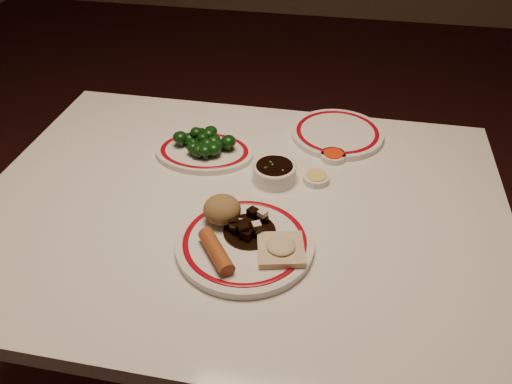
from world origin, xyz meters
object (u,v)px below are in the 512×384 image
object	(u,v)px
spring_roll	(216,251)
soy_bowl	(274,173)
broccoli_pile	(204,142)
rice_mound	(222,209)
stirfry_heap	(248,227)
fried_wonton	(281,249)
broccoli_plate	(205,152)
main_plate	(245,243)
dining_table	(241,233)

from	to	relation	value
spring_roll	soy_bowl	size ratio (longest dim) A/B	1.12
broccoli_pile	soy_bowl	bearing A→B (deg)	-20.68
rice_mound	stirfry_heap	distance (m)	0.07
soy_bowl	spring_roll	bearing A→B (deg)	-102.69
rice_mound	fried_wonton	world-z (taller)	rice_mound
spring_roll	broccoli_plate	xyz separation A→B (m)	(-0.13, 0.37, -0.02)
broccoli_plate	soy_bowl	distance (m)	0.21
main_plate	fried_wonton	world-z (taller)	fried_wonton
fried_wonton	soy_bowl	size ratio (longest dim) A/B	1.07
stirfry_heap	dining_table	bearing A→B (deg)	110.91
spring_roll	main_plate	bearing A→B (deg)	15.06
broccoli_pile	spring_roll	bearing A→B (deg)	-71.06
dining_table	rice_mound	bearing A→B (deg)	-102.78
broccoli_pile	broccoli_plate	bearing A→B (deg)	-148.73
stirfry_heap	broccoli_pile	bearing A→B (deg)	121.17
main_plate	soy_bowl	size ratio (longest dim) A/B	3.43
spring_roll	fried_wonton	distance (m)	0.13
rice_mound	stirfry_heap	bearing A→B (deg)	-22.85
rice_mound	broccoli_plate	bearing A→B (deg)	113.64
fried_wonton	broccoli_plate	size ratio (longest dim) A/B	0.42
broccoli_plate	soy_bowl	size ratio (longest dim) A/B	2.53
main_plate	broccoli_plate	bearing A→B (deg)	119.04
fried_wonton	broccoli_plate	xyz separation A→B (m)	(-0.25, 0.33, -0.02)
rice_mound	stirfry_heap	xyz separation A→B (m)	(0.06, -0.03, -0.02)
dining_table	broccoli_pile	xyz separation A→B (m)	(-0.13, 0.17, 0.13)
main_plate	soy_bowl	xyz separation A→B (m)	(0.02, 0.24, 0.01)
broccoli_pile	soy_bowl	size ratio (longest dim) A/B	1.60
rice_mound	fried_wonton	xyz separation A→B (m)	(0.14, -0.07, -0.02)
dining_table	broccoli_pile	bearing A→B (deg)	126.62
fried_wonton	spring_roll	bearing A→B (deg)	-163.18
spring_roll	broccoli_plate	distance (m)	0.39
main_plate	fried_wonton	distance (m)	0.08
stirfry_heap	broccoli_pile	distance (m)	0.33
dining_table	broccoli_pile	world-z (taller)	broccoli_pile
dining_table	spring_roll	bearing A→B (deg)	-91.22
rice_mound	soy_bowl	bearing A→B (deg)	66.39
spring_roll	broccoli_pile	bearing A→B (deg)	72.23
broccoli_plate	dining_table	bearing A→B (deg)	-52.95
spring_roll	fried_wonton	size ratio (longest dim) A/B	1.05
soy_bowl	dining_table	bearing A→B (deg)	-121.28
dining_table	stirfry_heap	bearing A→B (deg)	-69.09
rice_mound	stirfry_heap	world-z (taller)	rice_mound
spring_roll	broccoli_pile	world-z (taller)	broccoli_pile
spring_roll	stirfry_heap	xyz separation A→B (m)	(0.05, 0.08, -0.00)
spring_roll	fried_wonton	bearing A→B (deg)	-19.89
dining_table	rice_mound	distance (m)	0.16
dining_table	main_plate	xyz separation A→B (m)	(0.04, -0.14, 0.10)
rice_mound	soy_bowl	xyz separation A→B (m)	(0.08, 0.19, -0.03)
stirfry_heap	broccoli_plate	bearing A→B (deg)	121.46
dining_table	rice_mound	world-z (taller)	rice_mound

